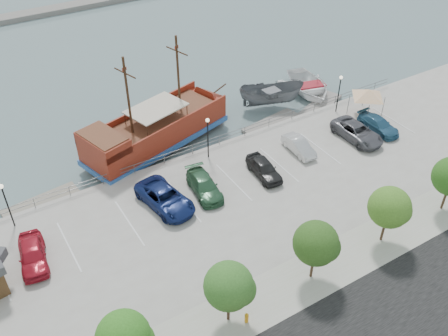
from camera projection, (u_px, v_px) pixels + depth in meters
ground at (246, 203)px, 43.77m from camera, size 160.00×160.00×0.00m
street at (382, 331)px, 32.32m from camera, size 100.00×8.00×0.04m
sidewalk at (321, 270)px, 36.38m from camera, size 100.00×4.00×0.05m
seawall_railing at (202, 146)px, 48.12m from camera, size 50.00×0.06×1.00m
pirate_ship at (166, 126)px, 50.21m from camera, size 18.26×9.50×11.30m
patrol_boat at (271, 97)px, 55.93m from camera, size 7.71×5.50×2.80m
speedboat at (308, 87)px, 58.88m from camera, size 7.52×9.18×1.66m
dock_west at (41, 203)px, 43.54m from camera, size 6.77×2.62×0.38m
dock_mid at (271, 123)px, 53.76m from camera, size 7.15×3.00×0.40m
dock_east at (319, 107)px, 56.49m from camera, size 7.62×4.76×0.42m
canopy_tent at (369, 89)px, 51.87m from camera, size 4.66×4.66×3.47m
fire_hydrant at (247, 318)px, 32.64m from camera, size 0.29×0.29×0.83m
lamp_post_left at (5, 198)px, 38.32m from camera, size 0.36×0.36×4.28m
lamp_post_mid at (208, 131)px, 45.77m from camera, size 0.36×0.36×4.28m
lamp_post_right at (340, 87)px, 52.39m from camera, size 0.36×0.36×4.28m
tree_c at (231, 287)px, 31.08m from camera, size 3.30×3.20×5.00m
tree_d at (318, 244)px, 33.98m from camera, size 3.30×3.20×5.00m
tree_e at (391, 208)px, 36.88m from camera, size 3.30×3.20×5.00m
parked_car_a at (32, 254)px, 36.57m from camera, size 2.60×4.98×1.62m
parked_car_c at (165, 198)px, 41.53m from camera, size 3.71×6.37×1.67m
parked_car_d at (204, 186)px, 42.96m from camera, size 2.64×5.22×1.45m
parked_car_e at (264, 168)px, 44.87m from camera, size 2.20×4.63×1.53m
parked_car_f at (299, 146)px, 47.80m from camera, size 1.66×4.22×1.37m
parked_car_g at (357, 132)px, 49.52m from camera, size 2.73×5.73×1.58m
parked_car_h at (378, 125)px, 50.80m from camera, size 2.05×4.82×1.39m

